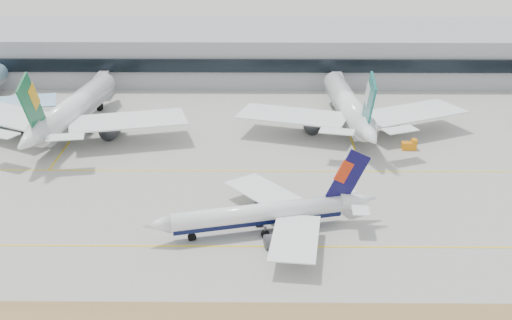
{
  "coord_description": "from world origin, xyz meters",
  "views": [
    {
      "loc": [
        1.46,
        -117.74,
        62.25
      ],
      "look_at": [
        0.18,
        18.0,
        7.5
      ],
      "focal_mm": 50.0,
      "sensor_mm": 36.0,
      "label": 1
    }
  ],
  "objects_px": {
    "widebody_eva": "(72,111)",
    "terminal": "(258,51)",
    "widebody_cathay": "(349,108)",
    "taxiing_airliner": "(266,214)"
  },
  "relations": [
    {
      "from": "taxiing_airliner",
      "to": "terminal",
      "type": "relative_size",
      "value": 0.16
    },
    {
      "from": "taxiing_airliner",
      "to": "widebody_eva",
      "type": "xyz_separation_m",
      "value": [
        -49.23,
        53.87,
        2.34
      ]
    },
    {
      "from": "taxiing_airliner",
      "to": "widebody_cathay",
      "type": "xyz_separation_m",
      "value": [
        21.88,
        57.88,
        2.09
      ]
    },
    {
      "from": "taxiing_airliner",
      "to": "terminal",
      "type": "height_order",
      "value": "terminal"
    },
    {
      "from": "taxiing_airliner",
      "to": "widebody_eva",
      "type": "height_order",
      "value": "widebody_eva"
    },
    {
      "from": "widebody_eva",
      "to": "terminal",
      "type": "bearing_deg",
      "value": -30.4
    },
    {
      "from": "widebody_cathay",
      "to": "terminal",
      "type": "xyz_separation_m",
      "value": [
        -24.08,
        56.01,
        1.78
      ]
    },
    {
      "from": "widebody_eva",
      "to": "widebody_cathay",
      "type": "distance_m",
      "value": 71.22
    },
    {
      "from": "widebody_eva",
      "to": "widebody_cathay",
      "type": "relative_size",
      "value": 1.04
    },
    {
      "from": "widebody_cathay",
      "to": "terminal",
      "type": "bearing_deg",
      "value": 18.55
    }
  ]
}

